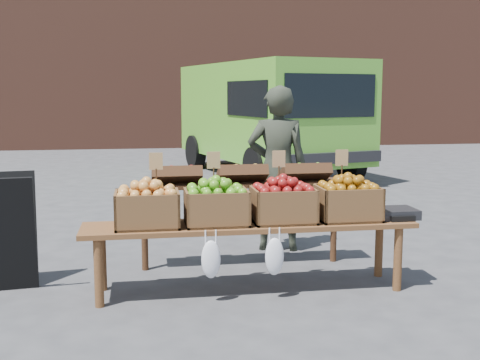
{
  "coord_description": "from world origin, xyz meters",
  "views": [
    {
      "loc": [
        -0.57,
        -4.6,
        1.62
      ],
      "look_at": [
        0.28,
        0.62,
        0.85
      ],
      "focal_mm": 45.0,
      "sensor_mm": 36.0,
      "label": 1
    }
  ],
  "objects": [
    {
      "name": "ground",
      "position": [
        0.0,
        0.0,
        0.0
      ],
      "size": [
        80.0,
        80.0,
        0.0
      ],
      "primitive_type": "plane",
      "color": "#404042"
    },
    {
      "name": "delivery_van",
      "position": [
        1.88,
        7.06,
        1.09
      ],
      "size": [
        3.4,
        5.26,
        2.17
      ],
      "primitive_type": null,
      "rotation": [
        0.0,
        0.0,
        0.26
      ],
      "color": "#59A82D",
      "rests_on": "ground"
    },
    {
      "name": "vendor",
      "position": [
        0.79,
        1.37,
        0.85
      ],
      "size": [
        0.69,
        0.54,
        1.69
      ],
      "primitive_type": "imported",
      "rotation": [
        0.0,
        0.0,
        2.91
      ],
      "color": "#292E23",
      "rests_on": "ground"
    },
    {
      "name": "back_table",
      "position": [
        0.33,
        0.84,
        0.52
      ],
      "size": [
        2.1,
        0.44,
        1.04
      ],
      "primitive_type": null,
      "color": "#3F2414",
      "rests_on": "ground"
    },
    {
      "name": "display_bench",
      "position": [
        0.28,
        0.12,
        0.28
      ],
      "size": [
        2.7,
        0.56,
        0.57
      ],
      "primitive_type": null,
      "color": "brown",
      "rests_on": "ground"
    },
    {
      "name": "crate_golden_apples",
      "position": [
        -0.54,
        0.12,
        0.71
      ],
      "size": [
        0.5,
        0.4,
        0.28
      ],
      "primitive_type": null,
      "color": "gold",
      "rests_on": "display_bench"
    },
    {
      "name": "crate_russet_pears",
      "position": [
        0.01,
        0.12,
        0.71
      ],
      "size": [
        0.5,
        0.4,
        0.28
      ],
      "primitive_type": null,
      "color": "#2C7E0D",
      "rests_on": "display_bench"
    },
    {
      "name": "crate_red_apples",
      "position": [
        0.56,
        0.12,
        0.71
      ],
      "size": [
        0.5,
        0.4,
        0.28
      ],
      "primitive_type": null,
      "color": "maroon",
      "rests_on": "display_bench"
    },
    {
      "name": "crate_green_apples",
      "position": [
        1.11,
        0.12,
        0.71
      ],
      "size": [
        0.5,
        0.4,
        0.28
      ],
      "primitive_type": null,
      "color": "#915A11",
      "rests_on": "display_bench"
    },
    {
      "name": "weighing_scale",
      "position": [
        1.53,
        0.12,
        0.61
      ],
      "size": [
        0.34,
        0.3,
        0.08
      ],
      "primitive_type": "cube",
      "color": "black",
      "rests_on": "display_bench"
    }
  ]
}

